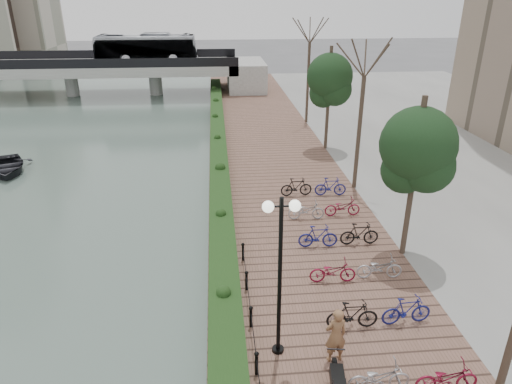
{
  "coord_description": "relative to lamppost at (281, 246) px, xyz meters",
  "views": [
    {
      "loc": [
        0.52,
        -6.69,
        10.35
      ],
      "look_at": [
        2.22,
        12.36,
        2.0
      ],
      "focal_mm": 32.0,
      "sensor_mm": 36.0,
      "label": 1
    }
  ],
  "objects": [
    {
      "name": "promenade",
      "position": [
        1.88,
        13.65,
        -3.88
      ],
      "size": [
        8.0,
        75.0,
        0.5
      ],
      "primitive_type": "cube",
      "color": "brown",
      "rests_on": "ground"
    },
    {
      "name": "hedge",
      "position": [
        -1.52,
        16.15,
        -3.33
      ],
      "size": [
        1.1,
        56.0,
        0.6
      ],
      "primitive_type": "cube",
      "color": "#1A3914",
      "rests_on": "promenade"
    },
    {
      "name": "lamppost",
      "position": [
        0.0,
        0.0,
        0.0
      ],
      "size": [
        1.02,
        0.32,
        5.05
      ],
      "color": "black",
      "rests_on": "promenade"
    },
    {
      "name": "motorcycle",
      "position": [
        1.32,
        -1.82,
        -3.12
      ],
      "size": [
        0.74,
        1.68,
        1.01
      ],
      "primitive_type": null,
      "rotation": [
        0.0,
        0.0,
        -0.15
      ],
      "color": "black",
      "rests_on": "promenade"
    },
    {
      "name": "pedestrian",
      "position": [
        1.58,
        -0.5,
        -2.73
      ],
      "size": [
        0.71,
        0.53,
        1.79
      ],
      "primitive_type": "imported",
      "rotation": [
        0.0,
        0.0,
        3.3
      ],
      "color": "brown",
      "rests_on": "promenade"
    },
    {
      "name": "bicycle_parking",
      "position": [
        3.38,
        4.61,
        -3.15
      ],
      "size": [
        2.4,
        14.69,
        1.0
      ],
      "color": "#A8A7AC",
      "rests_on": "promenade"
    },
    {
      "name": "street_trees",
      "position": [
        5.88,
        8.83,
        -0.44
      ],
      "size": [
        3.2,
        37.12,
        6.8
      ],
      "color": "#3B2B23",
      "rests_on": "promenade"
    },
    {
      "name": "bridge",
      "position": [
        -15.4,
        41.15,
        -0.75
      ],
      "size": [
        36.0,
        10.77,
        6.5
      ],
      "color": "gray",
      "rests_on": "ground"
    },
    {
      "name": "boat",
      "position": [
        -14.76,
        17.43,
        -3.67
      ],
      "size": [
        4.22,
        4.94,
        0.87
      ],
      "primitive_type": "imported",
      "rotation": [
        0.0,
        0.0,
        0.34
      ],
      "color": "black",
      "rests_on": "river_water"
    }
  ]
}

